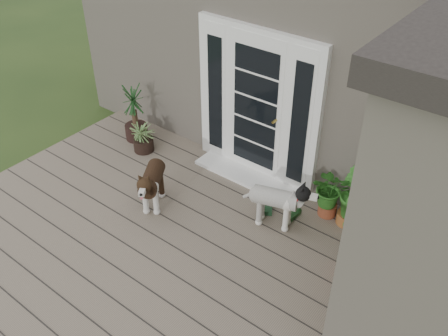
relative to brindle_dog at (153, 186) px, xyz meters
The scene contains 14 objects.
deck 1.17m from the brindle_dog, 42.84° to the right, with size 6.20×4.60×0.12m, color #6B5B4C.
house_main 3.76m from the brindle_dog, 76.88° to the left, with size 7.40×4.00×3.10m, color #665E54.
door_unit 1.74m from the brindle_dog, 66.96° to the left, with size 1.90×0.14×2.15m, color white.
door_step 1.42m from the brindle_dog, 63.73° to the left, with size 1.60×0.40×0.05m, color white.
brindle_dog is the anchor object (origin of this frame).
white_dog 1.61m from the brindle_dog, 24.05° to the left, with size 0.32×0.75×0.63m, color silver, non-canonical shape.
spider_plant 1.34m from the brindle_dog, 141.21° to the left, with size 0.51×0.51×0.55m, color #8B9F62, non-canonical shape.
yucca 1.73m from the brindle_dog, 143.66° to the left, with size 0.67×0.67×0.96m, color black, non-canonical shape.
herb_a 2.28m from the brindle_dog, 33.08° to the left, with size 0.48×0.48×0.62m, color #1C601B.
herb_b 2.52m from the brindle_dog, 29.58° to the left, with size 0.41×0.41×0.61m, color #19591C.
herb_c 3.00m from the brindle_dog, 17.36° to the left, with size 0.34×0.34×0.52m, color #154C18.
sapling 2.73m from the brindle_dog, 10.89° to the left, with size 0.46×0.46×1.57m, color #195A1F, non-canonical shape.
clog_left 1.54m from the brindle_dog, 33.91° to the left, with size 0.14×0.30×0.09m, color #15361C, non-canonical shape.
clog_right 1.87m from the brindle_dog, 30.23° to the left, with size 0.13×0.28×0.08m, color #173A18, non-canonical shape.
Camera 1 is at (3.02, -2.27, 4.39)m, focal length 39.54 mm.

